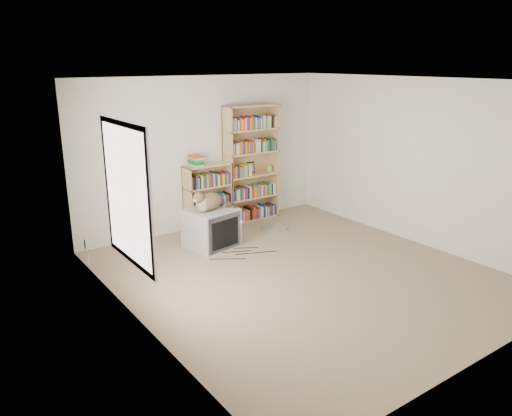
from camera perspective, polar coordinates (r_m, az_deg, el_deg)
floor at (r=6.72m, az=5.21°, el=-7.49°), size 4.50×5.00×0.01m
wall_back at (r=8.32m, az=-5.86°, el=6.23°), size 4.50×0.02×2.50m
wall_front at (r=4.80m, az=25.40°, el=-3.11°), size 4.50×0.02×2.50m
wall_left at (r=5.18m, az=-13.71°, el=-0.57°), size 0.02×5.00×2.50m
wall_right at (r=7.95m, az=17.93°, el=5.01°), size 0.02×5.00×2.50m
ceiling at (r=6.15m, az=5.83°, el=14.31°), size 4.50×5.00×0.02m
window at (r=5.32m, az=-14.52°, el=1.52°), size 0.02×1.22×1.52m
crt_tv at (r=7.56m, az=-5.18°, el=-2.29°), size 0.78×0.73×0.60m
cat at (r=7.42m, az=-4.91°, el=0.52°), size 0.77×0.50×0.57m
bookcase_tall at (r=8.70m, az=-0.58°, el=4.73°), size 1.00×0.30×2.01m
bookcase_short at (r=8.35m, az=-5.54°, el=1.02°), size 0.80×0.30×1.10m
book_stack at (r=8.08m, az=-6.80°, el=5.40°), size 0.20×0.27×0.17m
green_mug at (r=8.92m, az=1.49°, el=4.52°), size 0.10×0.10×0.11m
framed_print at (r=8.80m, az=-0.60°, el=4.67°), size 0.15×0.05×0.20m
dvd_player at (r=8.31m, az=2.05°, el=-2.35°), size 0.38×0.29×0.08m
wall_outlet at (r=7.20m, az=-18.91°, el=-3.94°), size 0.01×0.08×0.13m
floor_cables at (r=7.54m, az=-1.83°, el=-4.67°), size 1.20×0.70×0.01m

